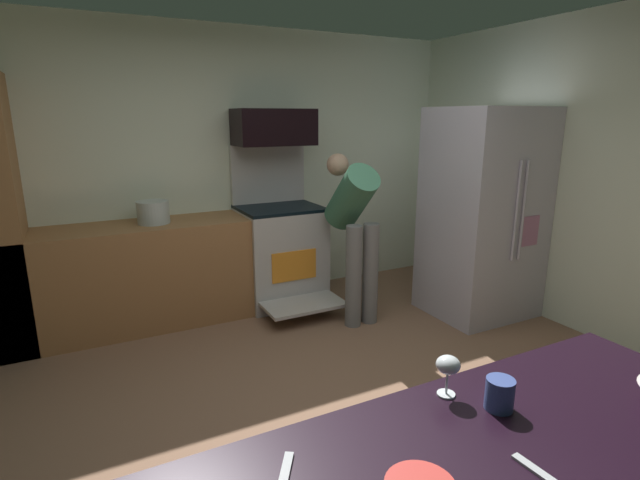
{
  "coord_description": "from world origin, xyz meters",
  "views": [
    {
      "loc": [
        -1.23,
        -2.25,
        1.79
      ],
      "look_at": [
        0.08,
        0.3,
        1.05
      ],
      "focal_mm": 27.07,
      "sensor_mm": 36.0,
      "label": 1
    }
  ],
  "objects_px": {
    "wine_glass_near": "(448,367)",
    "stock_pot": "(153,212)",
    "microwave": "(274,127)",
    "refrigerator": "(483,214)",
    "person_cook": "(354,223)",
    "oven_range": "(280,251)",
    "mug_coffee": "(500,394)"
  },
  "relations": [
    {
      "from": "wine_glass_near",
      "to": "stock_pot",
      "type": "xyz_separation_m",
      "value": [
        -0.44,
        3.17,
        -0.01
      ]
    },
    {
      "from": "oven_range",
      "to": "wine_glass_near",
      "type": "height_order",
      "value": "oven_range"
    },
    {
      "from": "refrigerator",
      "to": "mug_coffee",
      "type": "height_order",
      "value": "refrigerator"
    },
    {
      "from": "microwave",
      "to": "wine_glass_near",
      "type": "xyz_separation_m",
      "value": [
        -0.71,
        -3.25,
        -0.68
      ]
    },
    {
      "from": "microwave",
      "to": "person_cook",
      "type": "height_order",
      "value": "microwave"
    },
    {
      "from": "person_cook",
      "to": "mug_coffee",
      "type": "bearing_deg",
      "value": -111.77
    },
    {
      "from": "refrigerator",
      "to": "wine_glass_near",
      "type": "bearing_deg",
      "value": -137.36
    },
    {
      "from": "microwave",
      "to": "stock_pot",
      "type": "height_order",
      "value": "microwave"
    },
    {
      "from": "wine_glass_near",
      "to": "stock_pot",
      "type": "height_order",
      "value": "stock_pot"
    },
    {
      "from": "microwave",
      "to": "stock_pot",
      "type": "bearing_deg",
      "value": -176.03
    },
    {
      "from": "mug_coffee",
      "to": "wine_glass_near",
      "type": "bearing_deg",
      "value": 125.38
    },
    {
      "from": "person_cook",
      "to": "refrigerator",
      "type": "bearing_deg",
      "value": -19.18
    },
    {
      "from": "person_cook",
      "to": "microwave",
      "type": "bearing_deg",
      "value": 117.65
    },
    {
      "from": "refrigerator",
      "to": "mug_coffee",
      "type": "distance_m",
      "value": 3.08
    },
    {
      "from": "refrigerator",
      "to": "mug_coffee",
      "type": "relative_size",
      "value": 18.48
    },
    {
      "from": "refrigerator",
      "to": "person_cook",
      "type": "height_order",
      "value": "refrigerator"
    },
    {
      "from": "person_cook",
      "to": "stock_pot",
      "type": "height_order",
      "value": "person_cook"
    },
    {
      "from": "oven_range",
      "to": "refrigerator",
      "type": "distance_m",
      "value": 1.92
    },
    {
      "from": "microwave",
      "to": "mug_coffee",
      "type": "relative_size",
      "value": 7.34
    },
    {
      "from": "oven_range",
      "to": "wine_glass_near",
      "type": "xyz_separation_m",
      "value": [
        -0.71,
        -3.15,
        0.49
      ]
    },
    {
      "from": "refrigerator",
      "to": "person_cook",
      "type": "relative_size",
      "value": 1.27
    },
    {
      "from": "microwave",
      "to": "person_cook",
      "type": "xyz_separation_m",
      "value": [
        0.41,
        -0.79,
        -0.81
      ]
    },
    {
      "from": "refrigerator",
      "to": "wine_glass_near",
      "type": "distance_m",
      "value": 3.05
    },
    {
      "from": "person_cook",
      "to": "stock_pot",
      "type": "distance_m",
      "value": 1.72
    },
    {
      "from": "wine_glass_near",
      "to": "stock_pot",
      "type": "relative_size",
      "value": 0.52
    },
    {
      "from": "refrigerator",
      "to": "stock_pot",
      "type": "bearing_deg",
      "value": 157.72
    },
    {
      "from": "person_cook",
      "to": "stock_pot",
      "type": "relative_size",
      "value": 5.47
    },
    {
      "from": "wine_glass_near",
      "to": "microwave",
      "type": "bearing_deg",
      "value": 77.59
    },
    {
      "from": "microwave",
      "to": "person_cook",
      "type": "relative_size",
      "value": 0.51
    },
    {
      "from": "person_cook",
      "to": "stock_pot",
      "type": "bearing_deg",
      "value": 155.59
    },
    {
      "from": "mug_coffee",
      "to": "stock_pot",
      "type": "height_order",
      "value": "stock_pot"
    },
    {
      "from": "oven_range",
      "to": "microwave",
      "type": "relative_size",
      "value": 2.05
    }
  ]
}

